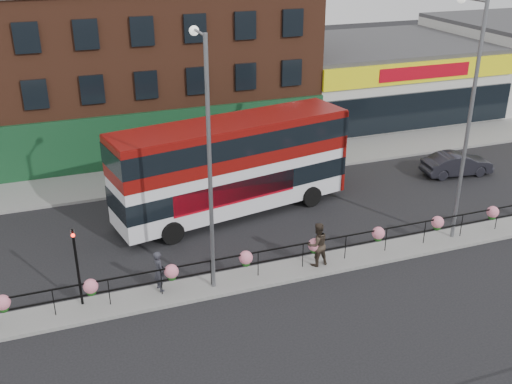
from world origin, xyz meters
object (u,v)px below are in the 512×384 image
object	(u,v)px
pedestrian_b	(317,244)
pedestrian_a	(159,271)
car	(457,164)
lamp_column_east	(468,103)
double_decker_bus	(233,158)
lamp_column_west	(207,145)

from	to	relation	value
pedestrian_b	pedestrian_a	bearing A→B (deg)	-7.36
car	pedestrian_b	distance (m)	13.75
pedestrian_b	lamp_column_east	bearing A→B (deg)	179.12
double_decker_bus	pedestrian_b	xyz separation A→B (m)	(1.66, -6.23, -1.85)
pedestrian_a	pedestrian_b	xyz separation A→B (m)	(6.64, -0.38, 0.12)
pedestrian_a	pedestrian_b	bearing A→B (deg)	-107.95
pedestrian_a	lamp_column_west	size ratio (longest dim) A/B	0.17
pedestrian_a	pedestrian_b	size ratio (longest dim) A/B	0.88
double_decker_bus	lamp_column_west	world-z (taller)	lamp_column_west
car	double_decker_bus	bearing A→B (deg)	97.36
double_decker_bus	pedestrian_a	world-z (taller)	double_decker_bus
lamp_column_west	lamp_column_east	xyz separation A→B (m)	(11.56, 0.24, 0.37)
double_decker_bus	pedestrian_a	xyz separation A→B (m)	(-4.98, -5.86, -1.97)
pedestrian_b	lamp_column_east	world-z (taller)	lamp_column_east
lamp_column_west	lamp_column_east	distance (m)	11.57
pedestrian_b	lamp_column_west	distance (m)	6.73
car	lamp_column_east	world-z (taller)	lamp_column_east
double_decker_bus	pedestrian_b	size ratio (longest dim) A/B	6.31
lamp_column_west	lamp_column_east	size ratio (longest dim) A/B	0.94
double_decker_bus	lamp_column_west	bearing A→B (deg)	-115.62
car	lamp_column_east	bearing A→B (deg)	146.53
car	lamp_column_west	size ratio (longest dim) A/B	0.42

